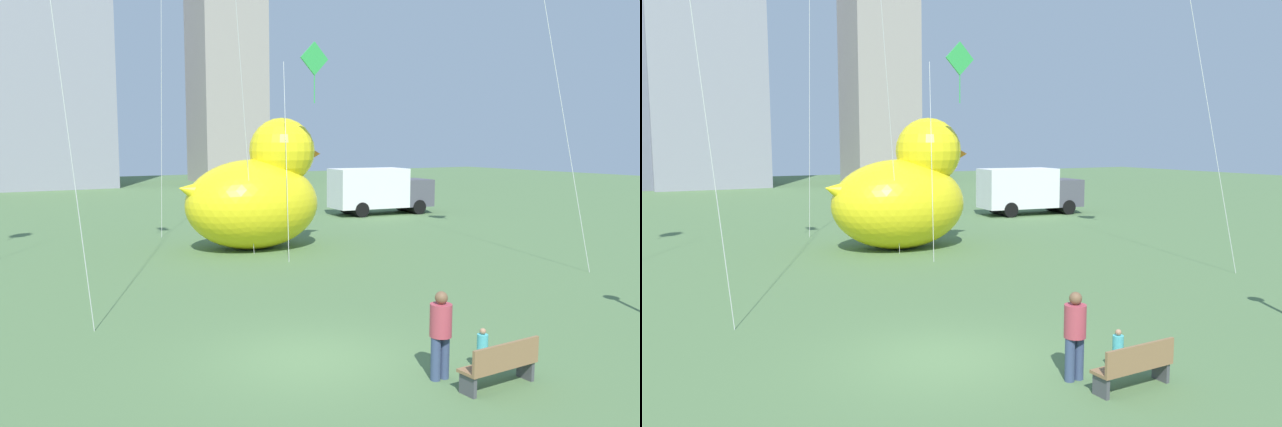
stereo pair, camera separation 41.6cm
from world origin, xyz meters
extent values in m
plane|color=#527344|center=(0.00, 0.00, 0.00)|extent=(140.00, 140.00, 0.00)
cube|color=olive|center=(2.31, -3.04, 0.42)|extent=(1.71, 0.50, 0.06)
cube|color=olive|center=(2.32, -3.24, 0.68)|extent=(1.70, 0.12, 0.45)
cube|color=#47474C|center=(1.55, -3.07, 0.20)|extent=(0.09, 0.37, 0.39)
cube|color=#47474C|center=(3.08, -3.02, 0.20)|extent=(0.09, 0.37, 0.39)
cylinder|color=#38476B|center=(1.52, -2.20, 0.43)|extent=(0.20, 0.20, 0.85)
cylinder|color=#38476B|center=(1.73, -2.20, 0.43)|extent=(0.20, 0.20, 0.85)
cylinder|color=#B23F4C|center=(1.62, -2.20, 1.17)|extent=(0.43, 0.43, 0.64)
sphere|color=brown|center=(1.62, -2.20, 1.62)|extent=(0.25, 0.25, 0.25)
cylinder|color=silver|center=(2.58, -2.30, 0.22)|extent=(0.10, 0.10, 0.43)
cylinder|color=silver|center=(2.69, -2.30, 0.22)|extent=(0.10, 0.10, 0.43)
cylinder|color=#4CBFC6|center=(2.64, -2.30, 0.60)|extent=(0.22, 0.22, 0.33)
sphere|color=#A87C5B|center=(2.64, -2.30, 0.82)|extent=(0.13, 0.13, 0.13)
ellipsoid|color=yellow|center=(4.52, 13.15, 1.90)|extent=(5.81, 4.30, 3.79)
sphere|color=yellow|center=(5.91, 13.15, 4.14)|extent=(2.83, 2.83, 2.83)
cone|color=orange|center=(7.19, 13.15, 3.99)|extent=(1.27, 1.27, 1.27)
cone|color=yellow|center=(1.99, 13.15, 2.53)|extent=(1.74, 1.52, 1.82)
cube|color=white|center=(15.68, 20.81, 1.65)|extent=(4.83, 2.81, 2.40)
cube|color=#4C4C56|center=(18.85, 20.44, 1.29)|extent=(2.04, 2.49, 1.68)
cylinder|color=black|center=(18.66, 20.47, 0.45)|extent=(1.17, 2.49, 0.90)
cylinder|color=black|center=(14.68, 20.92, 0.45)|extent=(1.17, 2.49, 0.90)
cube|color=#9E938C|center=(20.00, 54.82, 10.54)|extent=(7.22, 6.72, 21.08)
cylinder|color=silver|center=(2.41, 18.61, 10.50)|extent=(0.88, 1.01, 21.00)
cylinder|color=silver|center=(4.90, 10.75, 3.86)|extent=(0.88, 2.08, 7.73)
cube|color=green|center=(5.92, 10.32, 7.73)|extent=(1.27, 0.17, 1.27)
cylinder|color=green|center=(5.92, 10.32, 6.83)|extent=(0.04, 0.04, 1.60)
cylinder|color=silver|center=(2.98, 10.88, 9.00)|extent=(2.06, 2.07, 18.00)
cylinder|color=silver|center=(11.55, 3.89, 8.08)|extent=(2.45, 2.20, 16.16)
camera|label=1|loc=(-6.25, -11.20, 4.62)|focal=35.28mm
camera|label=2|loc=(-5.88, -11.40, 4.62)|focal=35.28mm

